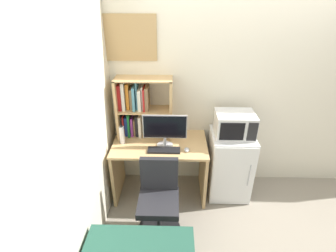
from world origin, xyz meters
name	(u,v)px	position (x,y,z in m)	size (l,w,h in m)	color
wall_back	(273,92)	(0.40, 0.02, 1.30)	(6.40, 0.04, 2.60)	silver
wall_left	(55,171)	(-1.62, -1.60, 1.30)	(0.04, 4.40, 2.60)	silver
desk	(160,159)	(-0.98, -0.34, 0.52)	(1.14, 0.68, 0.77)	tan
hutch_bookshelf	(137,106)	(-1.26, -0.12, 1.15)	(0.67, 0.28, 0.74)	tan
monitor	(165,129)	(-0.92, -0.41, 0.99)	(0.51, 0.19, 0.40)	#B7B7BC
keyboard	(164,150)	(-0.93, -0.51, 0.78)	(0.37, 0.13, 0.02)	black
computer_mouse	(187,150)	(-0.66, -0.51, 0.78)	(0.06, 0.09, 0.03)	silver
water_bottle	(122,135)	(-1.43, -0.35, 0.88)	(0.06, 0.06, 0.24)	silver
mini_fridge	(229,164)	(-0.10, -0.29, 0.43)	(0.51, 0.55, 0.86)	white
microwave	(234,124)	(-0.10, -0.29, 1.01)	(0.45, 0.36, 0.28)	silver
desk_chair	(159,203)	(-0.96, -0.95, 0.38)	(0.49, 0.49, 0.87)	black
wall_corkboard	(130,38)	(-1.31, -0.01, 1.93)	(0.59, 0.02, 0.50)	tan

